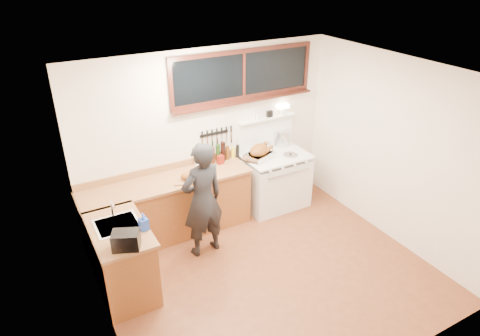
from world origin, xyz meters
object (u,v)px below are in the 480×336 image
man (203,200)px  roast_turkey (259,153)px  vintage_stove (274,179)px  cutting_board (188,178)px

man → roast_turkey: man is taller
vintage_stove → cutting_board: vintage_stove is taller
cutting_board → roast_turkey: 1.24m
cutting_board → roast_turkey: (1.23, 0.12, 0.05)m
vintage_stove → cutting_board: 1.61m
man → cutting_board: bearing=91.1°
vintage_stove → roast_turkey: (-0.30, -0.00, 0.53)m
vintage_stove → cutting_board: size_ratio=3.60×
man → roast_turkey: 1.36m
vintage_stove → roast_turkey: size_ratio=3.25×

